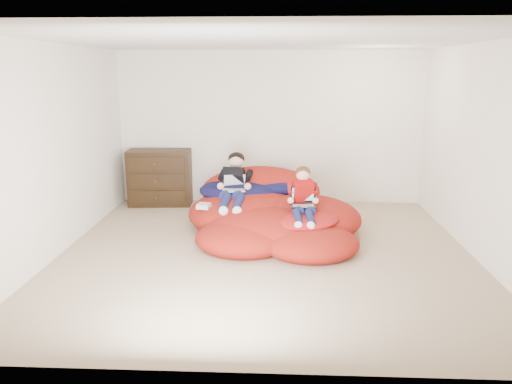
# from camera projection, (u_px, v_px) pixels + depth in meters

# --- Properties ---
(room_shell) EXTENTS (5.10, 5.10, 2.77)m
(room_shell) POSITION_uv_depth(u_px,v_px,m) (265.00, 236.00, 6.06)
(room_shell) COLOR tan
(room_shell) RESTS_ON ground
(dresser) EXTENTS (1.05, 0.61, 0.91)m
(dresser) POSITION_uv_depth(u_px,v_px,m) (160.00, 177.00, 8.25)
(dresser) COLOR black
(dresser) RESTS_ON ground
(beanbag_pile) EXTENTS (2.41, 2.42, 0.88)m
(beanbag_pile) POSITION_uv_depth(u_px,v_px,m) (270.00, 215.00, 6.83)
(beanbag_pile) COLOR #AC1C13
(beanbag_pile) RESTS_ON ground
(cream_pillow) EXTENTS (0.48, 0.30, 0.30)m
(cream_pillow) POSITION_uv_depth(u_px,v_px,m) (233.00, 177.00, 7.51)
(cream_pillow) COLOR beige
(cream_pillow) RESTS_ON beanbag_pile
(older_boy) EXTENTS (0.38, 1.16, 0.67)m
(older_boy) POSITION_uv_depth(u_px,v_px,m) (235.00, 181.00, 6.99)
(older_boy) COLOR black
(older_boy) RESTS_ON beanbag_pile
(younger_boy) EXTENTS (0.31, 0.86, 0.64)m
(younger_boy) POSITION_uv_depth(u_px,v_px,m) (303.00, 196.00, 6.40)
(younger_boy) COLOR #B0100F
(younger_boy) RESTS_ON beanbag_pile
(laptop_white) EXTENTS (0.33, 0.37, 0.20)m
(laptop_white) POSITION_uv_depth(u_px,v_px,m) (234.00, 186.00, 6.91)
(laptop_white) COLOR silver
(laptop_white) RESTS_ON older_boy
(laptop_black) EXTENTS (0.33, 0.29, 0.23)m
(laptop_black) POSITION_uv_depth(u_px,v_px,m) (303.00, 201.00, 6.39)
(laptop_black) COLOR black
(laptop_black) RESTS_ON younger_boy
(power_adapter) EXTENTS (0.19, 0.19, 0.06)m
(power_adapter) POSITION_uv_depth(u_px,v_px,m) (204.00, 206.00, 6.64)
(power_adapter) COLOR silver
(power_adapter) RESTS_ON beanbag_pile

